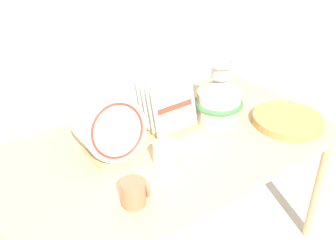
{
  "coord_description": "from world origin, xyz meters",
  "views": [
    {
      "loc": [
        -0.77,
        -1.09,
        1.57
      ],
      "look_at": [
        0.0,
        0.0,
        0.76
      ],
      "focal_mm": 42.0,
      "sensor_mm": 36.0,
      "label": 1
    }
  ],
  "objects": [
    {
      "name": "wicker_charger_stack",
      "position": [
        0.52,
        -0.18,
        0.67
      ],
      "size": [
        0.31,
        0.31,
        0.04
      ],
      "color": "#AD7F47",
      "rests_on": "display_table"
    },
    {
      "name": "dish_rack_square_plates",
      "position": [
        0.07,
        0.12,
        0.74
      ],
      "size": [
        0.2,
        0.21,
        0.23
      ],
      "color": "tan",
      "rests_on": "display_table"
    },
    {
      "name": "ceramic_vase",
      "position": [
        0.29,
        0.02,
        0.76
      ],
      "size": [
        0.22,
        0.22,
        0.29
      ],
      "color": "beige",
      "rests_on": "display_table"
    },
    {
      "name": "mug_cream_glaze",
      "position": [
        -0.09,
        -0.1,
        0.69
      ],
      "size": [
        0.09,
        0.09,
        0.09
      ],
      "color": "silver",
      "rests_on": "display_table"
    },
    {
      "name": "display_table",
      "position": [
        0.0,
        0.0,
        0.58
      ],
      "size": [
        1.41,
        0.77,
        0.65
      ],
      "color": "tan",
      "rests_on": "ground_plane"
    },
    {
      "name": "mug_terracotta_glaze",
      "position": [
        -0.29,
        -0.22,
        0.69
      ],
      "size": [
        0.09,
        0.09,
        0.09
      ],
      "color": "#B76647",
      "rests_on": "display_table"
    },
    {
      "name": "dish_rack_round_plates",
      "position": [
        -0.23,
        0.06,
        0.76
      ],
      "size": [
        0.25,
        0.22,
        0.27
      ],
      "color": "tan",
      "rests_on": "display_table"
    }
  ]
}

